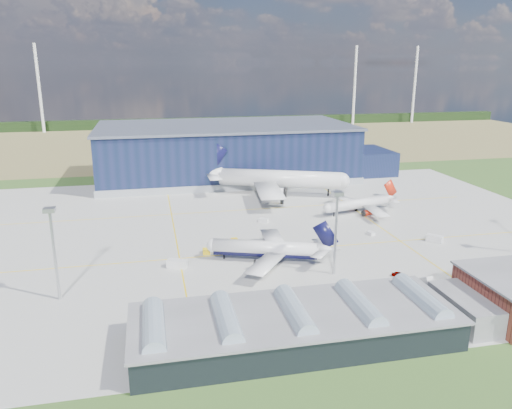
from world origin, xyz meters
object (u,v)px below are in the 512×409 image
at_px(gse_tug_a, 235,241).
at_px(gse_van_c, 474,285).
at_px(hangar, 231,154).
at_px(gse_van_b, 435,239).
at_px(gse_cart_b, 264,220).
at_px(airliner_navy, 265,241).
at_px(car_a, 399,274).
at_px(gse_van_a, 177,264).
at_px(airliner_widebody, 280,170).
at_px(light_mast_west, 53,239).
at_px(airliner_red, 358,199).
at_px(gse_tug_b, 206,251).
at_px(light_mast_center, 336,220).
at_px(airstair, 424,288).
at_px(gse_cart_a, 371,233).

height_order(gse_tug_a, gse_van_c, gse_van_c).
bearing_deg(gse_van_c, hangar, 19.10).
distance_m(gse_van_b, gse_cart_b, 57.74).
bearing_deg(hangar, airliner_navy, -94.52).
bearing_deg(hangar, gse_van_c, -74.72).
bearing_deg(gse_tug_a, airliner_navy, -74.83).
height_order(airliner_navy, car_a, airliner_navy).
relative_size(hangar, gse_van_a, 26.71).
height_order(hangar, airliner_widebody, hangar).
height_order(light_mast_west, gse_van_a, light_mast_west).
bearing_deg(gse_van_c, car_a, 57.31).
height_order(airliner_red, gse_tug_b, airliner_red).
bearing_deg(gse_van_b, gse_van_c, -147.74).
distance_m(light_mast_center, gse_tug_a, 39.64).
relative_size(light_mast_center, gse_cart_b, 6.89).
bearing_deg(airliner_widebody, car_a, -62.22).
bearing_deg(hangar, light_mast_center, -86.70).
bearing_deg(gse_van_b, light_mast_west, 146.35).
relative_size(airliner_widebody, airstair, 13.09).
height_order(airliner_widebody, airstair, airliner_widebody).
xyz_separation_m(hangar, airstair, (24.42, -140.80, -9.99)).
bearing_deg(light_mast_center, airstair, -42.88).
xyz_separation_m(gse_tug_b, gse_van_a, (-9.19, -8.93, 0.51)).
bearing_deg(hangar, gse_tug_a, -98.84).
bearing_deg(gse_van_b, airstair, -167.40).
bearing_deg(airliner_navy, car_a, 171.30).
bearing_deg(airstair, gse_van_a, 138.57).
relative_size(light_mast_west, gse_van_a, 4.24).
xyz_separation_m(gse_cart_a, airstair, (-6.14, -43.48, 1.04)).
bearing_deg(airliner_widebody, airliner_navy, -85.94).
height_order(light_mast_west, light_mast_center, same).
relative_size(light_mast_center, airliner_red, 0.67).
xyz_separation_m(gse_tug_b, car_a, (48.33, -27.37, -0.05)).
distance_m(light_mast_center, airliner_widebody, 85.44).
xyz_separation_m(airliner_navy, gse_tug_b, (-15.84, 9.59, -5.61)).
bearing_deg(light_mast_center, gse_tug_a, 126.75).
bearing_deg(gse_tug_a, car_a, -46.35).
height_order(gse_cart_a, gse_van_b, gse_van_b).
bearing_deg(light_mast_west, airliner_navy, 13.30).
bearing_deg(airstair, gse_cart_a, 67.30).
relative_size(airliner_widebody, gse_van_a, 12.28).
bearing_deg(gse_van_b, airliner_widebody, 73.45).
bearing_deg(car_a, airliner_widebody, 23.65).
height_order(gse_tug_b, gse_cart_b, gse_cart_b).
relative_size(light_mast_west, gse_cart_b, 6.89).
relative_size(gse_van_a, gse_van_c, 1.22).
xyz_separation_m(hangar, light_mast_center, (7.19, -124.80, 3.82)).
bearing_deg(light_mast_center, light_mast_west, 180.00).
xyz_separation_m(gse_tug_a, gse_cart_b, (13.81, 18.76, 0.05)).
xyz_separation_m(gse_tug_b, gse_cart_b, (23.68, 25.89, 0.05)).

